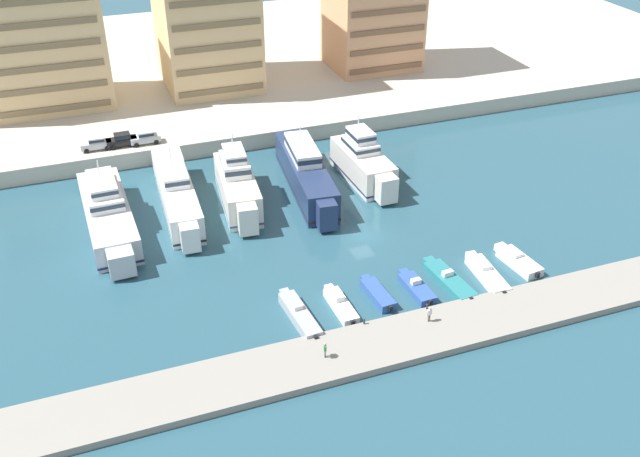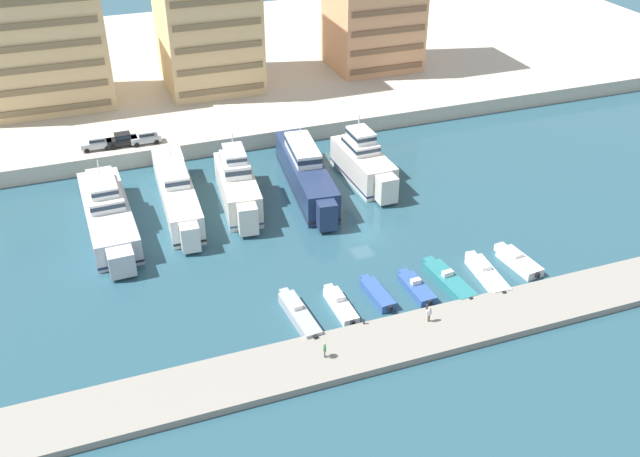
% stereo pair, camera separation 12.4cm
% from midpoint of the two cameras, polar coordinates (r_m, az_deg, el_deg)
% --- Properties ---
extents(ground_plane, '(400.00, 400.00, 0.00)m').
position_cam_midpoint_polar(ground_plane, '(82.98, 3.37, -0.47)').
color(ground_plane, '#285160').
extents(quay_promenade, '(180.00, 70.00, 2.33)m').
position_cam_midpoint_polar(quay_promenade, '(135.51, -7.01, 13.10)').
color(quay_promenade, beige).
rests_on(quay_promenade, ground).
extents(pier_dock, '(120.00, 6.34, 0.75)m').
position_cam_midpoint_polar(pier_dock, '(69.31, 9.48, -8.02)').
color(pier_dock, gray).
rests_on(pier_dock, ground).
extents(yacht_silver_far_left, '(5.52, 21.79, 7.60)m').
position_cam_midpoint_polar(yacht_silver_far_left, '(86.56, -16.67, 1.23)').
color(yacht_silver_far_left, silver).
rests_on(yacht_silver_far_left, ground).
extents(yacht_white_left, '(4.62, 22.21, 6.86)m').
position_cam_midpoint_polar(yacht_white_left, '(88.95, -11.44, 2.87)').
color(yacht_white_left, white).
rests_on(yacht_white_left, ground).
extents(yacht_ivory_mid_left, '(5.39, 16.49, 8.68)m').
position_cam_midpoint_polar(yacht_ivory_mid_left, '(88.30, -6.66, 3.45)').
color(yacht_ivory_mid_left, silver).
rests_on(yacht_ivory_mid_left, ground).
extents(yacht_navy_center_left, '(5.94, 22.41, 7.47)m').
position_cam_midpoint_polar(yacht_navy_center_left, '(91.25, -1.19, 4.49)').
color(yacht_navy_center_left, navy).
rests_on(yacht_navy_center_left, ground).
extents(yacht_ivory_center, '(4.69, 15.06, 8.43)m').
position_cam_midpoint_polar(yacht_ivory_center, '(93.60, 3.46, 5.27)').
color(yacht_ivory_center, silver).
rests_on(yacht_ivory_center, ground).
extents(motorboat_grey_far_left, '(2.24, 8.29, 1.55)m').
position_cam_midpoint_polar(motorboat_grey_far_left, '(69.85, -1.72, -6.94)').
color(motorboat_grey_far_left, '#9EA3A8').
rests_on(motorboat_grey_far_left, ground).
extents(motorboat_white_left, '(1.78, 6.59, 1.42)m').
position_cam_midpoint_polar(motorboat_white_left, '(71.25, 1.59, -6.15)').
color(motorboat_white_left, white).
rests_on(motorboat_white_left, ground).
extents(motorboat_blue_mid_left, '(1.95, 6.05, 0.94)m').
position_cam_midpoint_polar(motorboat_blue_mid_left, '(72.91, 4.56, -5.23)').
color(motorboat_blue_mid_left, '#33569E').
rests_on(motorboat_blue_mid_left, ground).
extents(motorboat_blue_center_left, '(2.01, 6.24, 1.32)m').
position_cam_midpoint_polar(motorboat_blue_center_left, '(74.29, 7.66, -4.68)').
color(motorboat_blue_center_left, '#33569E').
rests_on(motorboat_blue_center_left, ground).
extents(motorboat_teal_center, '(2.70, 8.38, 1.35)m').
position_cam_midpoint_polar(motorboat_teal_center, '(75.89, 10.21, -4.06)').
color(motorboat_teal_center, teal).
rests_on(motorboat_teal_center, ground).
extents(motorboat_white_center_right, '(2.44, 7.96, 1.34)m').
position_cam_midpoint_polar(motorboat_white_center_right, '(77.49, 13.14, -3.57)').
color(motorboat_white_center_right, white).
rests_on(motorboat_white_center_right, ground).
extents(motorboat_white_mid_right, '(2.72, 6.70, 1.36)m').
position_cam_midpoint_polar(motorboat_white_mid_right, '(80.29, 15.52, -2.52)').
color(motorboat_white_mid_right, white).
rests_on(motorboat_white_mid_right, ground).
extents(car_silver_far_left, '(4.13, 1.99, 1.80)m').
position_cam_midpoint_polar(car_silver_far_left, '(101.66, -17.51, 6.56)').
color(car_silver_far_left, '#B7BCC1').
rests_on(car_silver_far_left, quay_promenade).
extents(car_black_left, '(4.16, 2.04, 1.80)m').
position_cam_midpoint_polar(car_black_left, '(101.70, -15.61, 6.89)').
color(car_black_left, black).
rests_on(car_black_left, quay_promenade).
extents(car_silver_mid_left, '(4.13, 1.98, 1.80)m').
position_cam_midpoint_polar(car_silver_mid_left, '(101.65, -13.84, 7.14)').
color(car_silver_mid_left, '#B7BCC1').
rests_on(car_silver_mid_left, quay_promenade).
extents(apartment_block_far_left, '(21.22, 13.35, 21.07)m').
position_cam_midpoint_polar(apartment_block_far_left, '(117.04, -22.12, 13.55)').
color(apartment_block_far_left, '#E0BC84').
rests_on(apartment_block_far_left, quay_promenade).
extents(pedestrian_near_edge, '(0.32, 0.61, 1.61)m').
position_cam_midpoint_polar(pedestrian_near_edge, '(64.39, 0.35, -9.60)').
color(pedestrian_near_edge, '#4C515B').
rests_on(pedestrian_near_edge, pier_dock).
extents(pedestrian_mid_deck, '(0.61, 0.32, 1.61)m').
position_cam_midpoint_polar(pedestrian_mid_deck, '(69.02, 8.70, -6.71)').
color(pedestrian_mid_deck, '#7A6B56').
rests_on(pedestrian_mid_deck, pier_dock).
extents(bollard_west, '(0.20, 0.20, 0.61)m').
position_cam_midpoint_polar(bollard_west, '(68.44, 3.50, -7.40)').
color(bollard_west, '#2D2D33').
rests_on(bollard_west, pier_dock).
extents(bollard_west_mid, '(0.20, 0.20, 0.61)m').
position_cam_midpoint_polar(bollard_west_mid, '(70.88, 8.51, -6.16)').
color(bollard_west_mid, '#2D2D33').
rests_on(bollard_west_mid, pier_dock).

